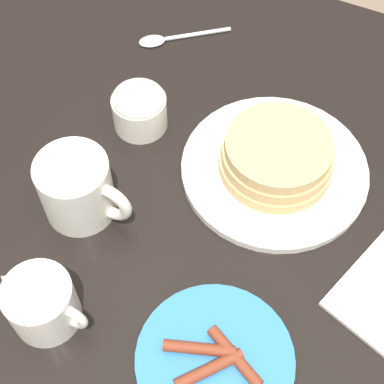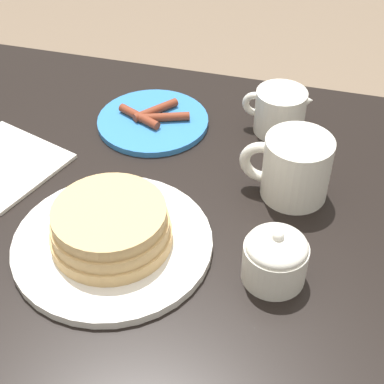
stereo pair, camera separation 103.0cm
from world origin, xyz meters
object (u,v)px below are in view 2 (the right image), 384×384
Objects in this scene: creamer_pitcher at (281,111)px; sugar_bowl at (275,257)px; pancake_plate at (111,233)px; napkin at (1,164)px; side_plate_bacon at (153,121)px; coffee_mug at (294,167)px.

creamer_pitcher is 1.46× the size of sugar_bowl.
pancake_plate is 3.29× the size of sugar_bowl.
creamer_pitcher is at bearing -82.27° from sugar_bowl.
napkin is (0.43, -0.11, -0.03)m from sugar_bowl.
sugar_bowl is at bearing 131.80° from side_plate_bacon.
creamer_pitcher is at bearing -169.71° from side_plate_bacon.
sugar_bowl is (-0.00, 0.16, -0.01)m from coffee_mug.
sugar_bowl reaches higher than side_plate_bacon.
coffee_mug is at bearing 105.39° from creamer_pitcher.
creamer_pitcher is at bearing -152.47° from napkin.
coffee_mug reaches higher than pancake_plate.
napkin is at bearing 41.69° from side_plate_bacon.
side_plate_bacon is 2.32× the size of sugar_bowl.
pancake_plate is 0.21m from sugar_bowl.
pancake_plate is at bearing 153.26° from napkin.
sugar_bowl is 0.39× the size of napkin.
creamer_pitcher reaches higher than side_plate_bacon.
side_plate_bacon reaches higher than napkin.
creamer_pitcher is (-0.20, -0.04, 0.03)m from side_plate_bacon.
sugar_bowl reaches higher than napkin.
coffee_mug is 0.63× the size of napkin.
creamer_pitcher reaches higher than napkin.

